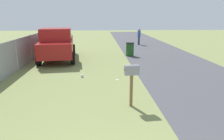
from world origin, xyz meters
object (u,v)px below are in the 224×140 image
Objects in this scene: pedestrian at (139,35)px; mailbox at (132,74)px; trash_bin at (130,49)px; pickup_truck at (57,43)px.

mailbox is at bearing 109.27° from pedestrian.
mailbox is 1.40× the size of trash_bin.
trash_bin is at bearing 104.20° from pedestrian.
mailbox is at bearing 172.15° from trash_bin.
trash_bin is at bearing -11.94° from mailbox.
pedestrian is (14.52, -2.93, -0.15)m from mailbox.
mailbox is 0.84× the size of pedestrian.
pedestrian is at bearing -16.49° from trash_bin.
mailbox is 0.26× the size of pickup_truck.
pickup_truck is 9.66m from pedestrian.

